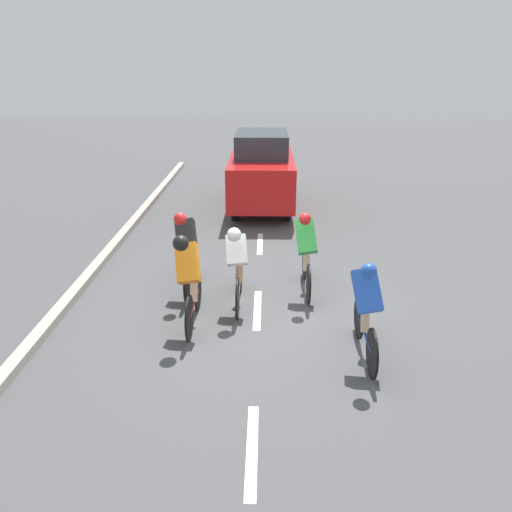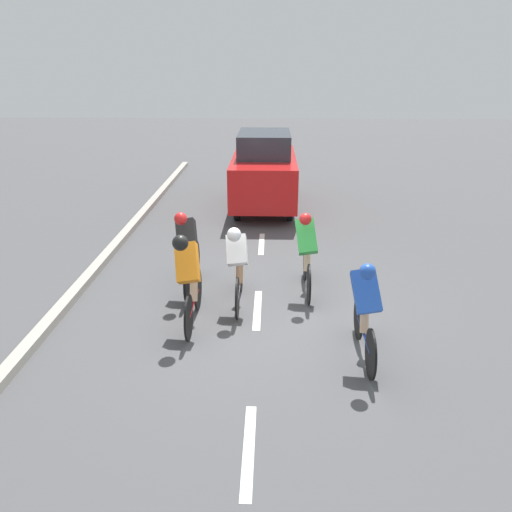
# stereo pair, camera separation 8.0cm
# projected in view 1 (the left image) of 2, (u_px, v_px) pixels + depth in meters

# --- Properties ---
(ground_plane) EXTENTS (60.00, 60.00, 0.00)m
(ground_plane) POSITION_uv_depth(u_px,v_px,m) (257.00, 309.00, 8.28)
(ground_plane) COLOR #4C4C4F
(lane_stripe_near) EXTENTS (0.12, 1.40, 0.01)m
(lane_stripe_near) POSITION_uv_depth(u_px,v_px,m) (252.00, 449.00, 5.27)
(lane_stripe_near) COLOR white
(lane_stripe_near) RESTS_ON ground
(lane_stripe_mid) EXTENTS (0.12, 1.40, 0.01)m
(lane_stripe_mid) POSITION_uv_depth(u_px,v_px,m) (257.00, 309.00, 8.25)
(lane_stripe_mid) COLOR white
(lane_stripe_mid) RESTS_ON ground
(lane_stripe_far) EXTENTS (0.12, 1.40, 0.01)m
(lane_stripe_far) POSITION_uv_depth(u_px,v_px,m) (260.00, 244.00, 11.23)
(lane_stripe_far) COLOR white
(lane_stripe_far) RESTS_ON ground
(curb) EXTENTS (0.20, 24.44, 0.14)m
(curb) POSITION_uv_depth(u_px,v_px,m) (65.00, 304.00, 8.28)
(curb) COLOR #A8A399
(curb) RESTS_ON ground
(cyclist_orange) EXTENTS (0.41, 1.66, 1.56)m
(cyclist_orange) POSITION_uv_depth(u_px,v_px,m) (189.00, 277.00, 7.46)
(cyclist_orange) COLOR black
(cyclist_orange) RESTS_ON ground
(cyclist_blue) EXTENTS (0.41, 1.65, 1.51)m
(cyclist_blue) POSITION_uv_depth(u_px,v_px,m) (366.00, 307.00, 6.62)
(cyclist_blue) COLOR black
(cyclist_blue) RESTS_ON ground
(cyclist_black) EXTENTS (0.41, 1.74, 1.52)m
(cyclist_black) POSITION_uv_depth(u_px,v_px,m) (188.00, 249.00, 8.66)
(cyclist_black) COLOR black
(cyclist_black) RESTS_ON ground
(cyclist_green) EXTENTS (0.40, 1.69, 1.53)m
(cyclist_green) POSITION_uv_depth(u_px,v_px,m) (306.00, 250.00, 8.59)
(cyclist_green) COLOR black
(cyclist_green) RESTS_ON ground
(cyclist_white) EXTENTS (0.37, 1.71, 1.45)m
(cyclist_white) POSITION_uv_depth(u_px,v_px,m) (238.00, 263.00, 8.13)
(cyclist_white) COLOR black
(cyclist_white) RESTS_ON ground
(support_car) EXTENTS (1.70, 3.87, 2.05)m
(support_car) POSITION_uv_depth(u_px,v_px,m) (262.00, 171.00, 13.70)
(support_car) COLOR black
(support_car) RESTS_ON ground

